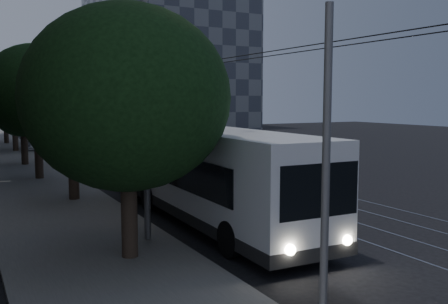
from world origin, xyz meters
TOP-DOWN VIEW (x-y plane):
  - ground at (0.00, 0.00)m, footprint 120.00×120.00m
  - sidewalk at (-7.50, 20.00)m, footprint 5.00×90.00m
  - tram_rails at (2.50, 20.00)m, footprint 4.52×90.00m
  - overhead_wires at (-4.97, 20.00)m, footprint 2.23×90.00m
  - building_distant_right at (18.00, 55.00)m, footprint 22.00×18.00m
  - trolleybus at (-2.90, -0.41)m, footprint 2.95×13.13m
  - pickup_silver at (-2.70, 8.21)m, footprint 2.62×5.61m
  - car_white_a at (-3.83, 16.98)m, footprint 3.30×4.89m
  - car_white_b at (-2.70, 23.20)m, footprint 3.71×5.27m
  - car_white_c at (-4.30, 29.00)m, footprint 3.02×4.63m
  - car_white_d at (-4.30, 34.65)m, footprint 2.32×4.57m
  - tree_0 at (-6.78, -3.65)m, footprint 5.51×5.51m
  - tree_1 at (-6.50, 5.17)m, footprint 4.06×4.06m
  - tree_2 at (-7.00, 11.92)m, footprint 5.52×5.52m
  - tree_3 at (-7.00, 18.56)m, footprint 3.96×3.96m
  - tree_4 at (-6.64, 28.42)m, footprint 5.79×5.79m
  - tree_5 at (-6.70, 36.65)m, footprint 5.32×5.32m
  - streetlamp_near at (-5.37, -2.23)m, footprint 2.28×0.44m
  - streetlamp_far at (-4.80, 23.05)m, footprint 2.16×0.44m

SIDE VIEW (x-z plane):
  - ground at x=0.00m, z-range 0.00..0.00m
  - tram_rails at x=2.50m, z-range 0.00..0.02m
  - sidewalk at x=-7.50m, z-range 0.00..0.15m
  - car_white_b at x=-2.70m, z-range 0.00..1.42m
  - car_white_c at x=-4.30m, z-range 0.00..1.44m
  - car_white_d at x=-4.30m, z-range 0.00..1.49m
  - car_white_a at x=-3.83m, z-range 0.00..1.55m
  - pickup_silver at x=-2.70m, z-range 0.00..1.55m
  - trolleybus at x=-2.90m, z-range -1.02..4.61m
  - overhead_wires at x=-4.97m, z-range 0.47..6.47m
  - tree_3 at x=-7.00m, z-range 0.97..6.52m
  - tree_1 at x=-6.50m, z-range 1.24..7.43m
  - tree_0 at x=-6.78m, z-range 0.98..7.93m
  - tree_4 at x=-6.64m, z-range 0.98..8.18m
  - tree_2 at x=-7.00m, z-range 1.20..8.60m
  - tree_5 at x=-6.70m, z-range 1.25..8.56m
  - streetlamp_far at x=-4.80m, z-range 0.97..9.71m
  - streetlamp_near at x=-5.37m, z-range 0.99..10.32m
  - building_distant_right at x=18.00m, z-range 0.00..24.00m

